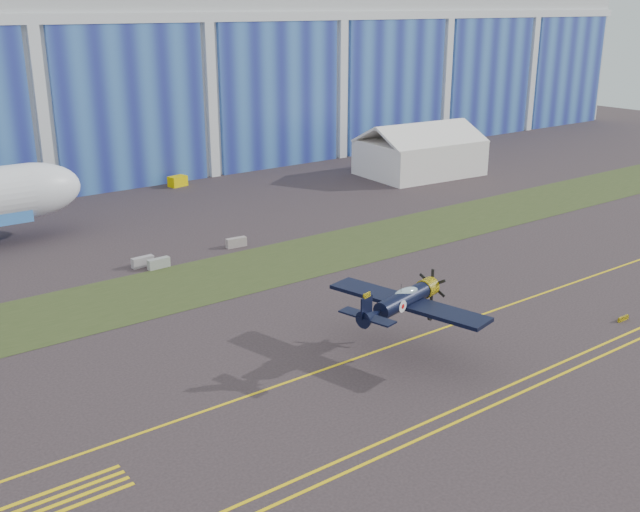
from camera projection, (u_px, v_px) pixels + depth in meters
ground at (285, 341)px, 51.74m from camera, size 260.00×260.00×0.00m
grass_median at (190, 284)px, 62.36m from camera, size 260.00×10.00×0.02m
taxiway_centreline at (329, 368)px, 47.95m from camera, size 200.00×0.20×0.02m
edge_line_near at (434, 432)px, 40.74m from camera, size 80.00×0.20×0.02m
edge_line_far at (422, 424)px, 41.50m from camera, size 80.00×0.20×0.02m
hold_short_ladder at (67, 497)px, 35.38m from camera, size 6.00×2.40×0.02m
guard_board_right at (623, 319)px, 55.07m from camera, size 1.20×0.15×0.35m
warbird at (403, 300)px, 48.50m from camera, size 11.84×13.29×3.39m
tent at (420, 149)px, 101.56m from camera, size 16.17×12.40×7.13m
tug at (178, 181)px, 95.76m from camera, size 2.50×1.85×1.31m
barrier_a at (143, 262)px, 66.39m from camera, size 2.03×0.71×0.90m
barrier_b at (159, 263)px, 65.98m from camera, size 2.02×0.68×0.90m
barrier_c at (236, 242)px, 71.79m from camera, size 2.05×0.78×0.90m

